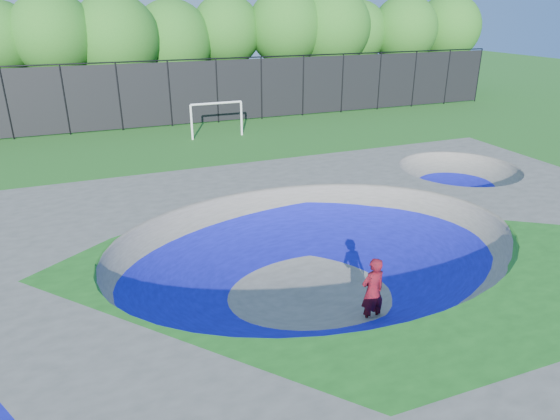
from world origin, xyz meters
The scene contains 7 objects.
ground centered at (0.00, 0.00, 0.00)m, with size 120.00×120.00×0.00m, color #1F611B.
skate_deck centered at (0.00, 0.00, 0.75)m, with size 22.00×14.00×1.50m, color gray.
skater centered at (0.51, -1.93, 0.87)m, with size 0.63×0.42×1.74m, color #B50E21.
skateboard centered at (0.51, -1.93, 0.03)m, with size 0.78×0.22×0.05m, color black.
soccer_goal centered at (1.91, 17.16, 1.39)m, with size 3.05×0.12×2.01m.
fence centered at (0.00, 21.00, 2.10)m, with size 48.09×0.09×4.04m.
treeline centered at (2.34, 26.15, 5.17)m, with size 53.96×7.29×8.47m.
Camera 1 is at (-5.19, -10.44, 7.02)m, focal length 32.00 mm.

